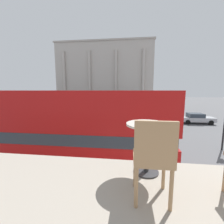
% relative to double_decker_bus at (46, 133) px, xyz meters
% --- Properties ---
extents(double_decker_bus, '(11.19, 2.72, 4.35)m').
position_rel_double_decker_bus_xyz_m(double_decker_bus, '(0.00, 0.00, 0.00)').
color(double_decker_bus, black).
rests_on(double_decker_bus, ground_plane).
extents(cafe_dining_table, '(0.60, 0.60, 0.73)m').
position_rel_double_decker_bus_xyz_m(cafe_dining_table, '(4.10, -4.20, 1.28)').
color(cafe_dining_table, '#2D2D30').
rests_on(cafe_dining_table, cafe_floor_slab).
extents(cafe_chair_0, '(0.40, 0.40, 0.91)m').
position_rel_double_decker_bus_xyz_m(cafe_chair_0, '(4.10, -4.79, 1.26)').
color(cafe_chair_0, '#A87F56').
rests_on(cafe_chair_0, cafe_floor_slab).
extents(plaza_building_left, '(34.53, 15.51, 21.17)m').
position_rel_double_decker_bus_xyz_m(plaza_building_left, '(-5.72, 52.33, 8.17)').
color(plaza_building_left, '#BCB2A8').
rests_on(plaza_building_left, ground_plane).
extents(traffic_light_mid, '(0.42, 0.24, 3.86)m').
position_rel_double_decker_bus_xyz_m(traffic_light_mid, '(7.35, 13.31, 0.10)').
color(traffic_light_mid, black).
rests_on(traffic_light_mid, ground_plane).
extents(car_silver, '(4.20, 1.93, 1.35)m').
position_rel_double_decker_bus_xyz_m(car_silver, '(12.59, 14.51, -1.72)').
color(car_silver, black).
rests_on(car_silver, ground_plane).
extents(pedestrian_olive, '(0.32, 0.32, 1.69)m').
position_rel_double_decker_bus_xyz_m(pedestrian_olive, '(-0.39, 22.39, -1.45)').
color(pedestrian_olive, '#282B33').
rests_on(pedestrian_olive, ground_plane).
extents(pedestrian_white, '(0.32, 0.32, 1.73)m').
position_rel_double_decker_bus_xyz_m(pedestrian_white, '(1.24, 26.45, -1.42)').
color(pedestrian_white, '#282B33').
rests_on(pedestrian_white, ground_plane).
extents(pedestrian_grey, '(0.32, 0.32, 1.79)m').
position_rel_double_decker_bus_xyz_m(pedestrian_grey, '(2.25, 9.99, -1.38)').
color(pedestrian_grey, '#282B33').
rests_on(pedestrian_grey, ground_plane).
extents(pedestrian_black, '(0.32, 0.32, 1.72)m').
position_rel_double_decker_bus_xyz_m(pedestrian_black, '(-4.06, 16.15, -1.43)').
color(pedestrian_black, '#282B33').
rests_on(pedestrian_black, ground_plane).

